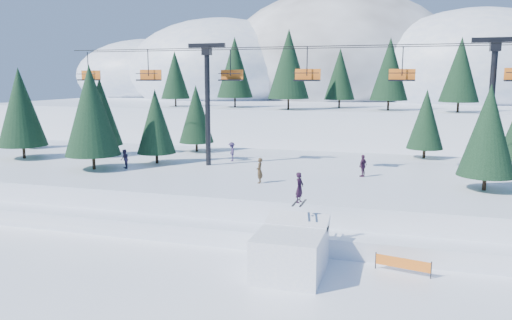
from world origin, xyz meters
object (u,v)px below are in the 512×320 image
(jump_kicker, at_px, (291,251))
(chairlift, at_px, (319,86))
(banner_near, at_px, (403,263))
(banner_far, at_px, (478,254))

(jump_kicker, xyz_separation_m, chairlift, (-1.36, 15.71, 8.09))
(chairlift, bearing_deg, banner_near, -64.03)
(chairlift, xyz_separation_m, banner_near, (6.86, -14.08, -8.78))
(chairlift, bearing_deg, jump_kicker, -85.06)
(banner_near, bearing_deg, jump_kicker, -163.54)
(chairlift, relative_size, banner_near, 16.97)
(jump_kicker, bearing_deg, chairlift, 94.94)
(jump_kicker, height_order, chairlift, chairlift)
(jump_kicker, distance_m, banner_near, 5.78)
(banner_near, relative_size, banner_far, 1.01)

